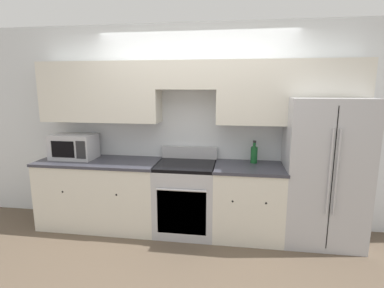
% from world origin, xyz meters
% --- Properties ---
extents(ground_plane, '(12.00, 12.00, 0.00)m').
position_xyz_m(ground_plane, '(0.00, 0.00, 0.00)').
color(ground_plane, brown).
extents(wall_back, '(8.00, 0.39, 2.60)m').
position_xyz_m(wall_back, '(0.00, 0.58, 1.49)').
color(wall_back, silver).
rests_on(wall_back, ground_plane).
extents(lower_cabinets_left, '(1.57, 0.64, 0.89)m').
position_xyz_m(lower_cabinets_left, '(-1.21, 0.31, 0.44)').
color(lower_cabinets_left, silver).
rests_on(lower_cabinets_left, ground_plane).
extents(lower_cabinets_right, '(0.84, 0.64, 0.89)m').
position_xyz_m(lower_cabinets_right, '(0.69, 0.31, 0.44)').
color(lower_cabinets_right, silver).
rests_on(lower_cabinets_right, ground_plane).
extents(oven_range, '(0.73, 0.65, 1.05)m').
position_xyz_m(oven_range, '(-0.08, 0.31, 0.45)').
color(oven_range, '#B7B7BC').
rests_on(oven_range, ground_plane).
extents(refrigerator, '(0.88, 0.79, 1.70)m').
position_xyz_m(refrigerator, '(1.54, 0.38, 0.85)').
color(refrigerator, '#B7B7BC').
rests_on(refrigerator, ground_plane).
extents(microwave, '(0.55, 0.36, 0.32)m').
position_xyz_m(microwave, '(-1.57, 0.36, 1.05)').
color(microwave, '#B7B7BC').
rests_on(microwave, lower_cabinets_left).
extents(bottle, '(0.08, 0.08, 0.28)m').
position_xyz_m(bottle, '(0.75, 0.49, 1.00)').
color(bottle, '#195928').
rests_on(bottle, lower_cabinets_right).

